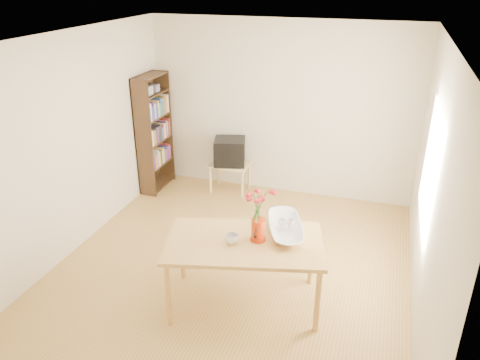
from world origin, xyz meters
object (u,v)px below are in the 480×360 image
(television, at_px, (230,151))
(pitcher, at_px, (258,231))
(mug, at_px, (232,239))
(table, at_px, (245,247))
(bowl, at_px, (286,210))

(television, bearing_deg, pitcher, -80.18)
(pitcher, distance_m, mug, 0.27)
(table, bearing_deg, television, 97.94)
(table, height_order, television, television)
(table, xyz_separation_m, pitcher, (0.12, 0.06, 0.18))
(table, xyz_separation_m, television, (-1.02, 2.54, -0.01))
(table, relative_size, television, 3.12)
(table, height_order, pitcher, pitcher)
(pitcher, height_order, mug, pitcher)
(mug, relative_size, television, 0.23)
(bowl, distance_m, television, 2.62)
(pitcher, bearing_deg, bowl, 48.38)
(mug, height_order, bowl, bowl)
(table, bearing_deg, bowl, 29.37)
(table, height_order, mug, mug)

